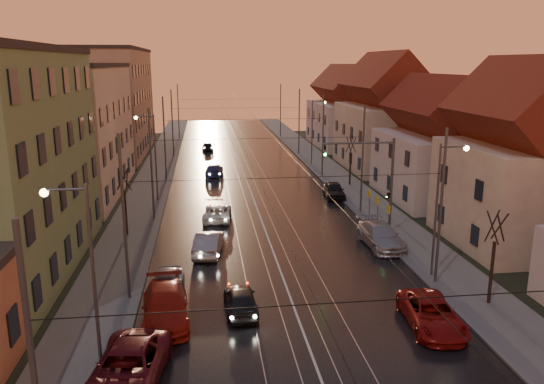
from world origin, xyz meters
name	(u,v)px	position (x,y,z in m)	size (l,w,h in m)	color
road	(245,176)	(0.00, 40.00, 0.02)	(16.00, 120.00, 0.04)	black
sidewalk_left	(154,178)	(-10.00, 40.00, 0.07)	(4.00, 120.00, 0.15)	#4C4C4C
sidewalk_right	(332,174)	(10.00, 40.00, 0.07)	(4.00, 120.00, 0.15)	#4C4C4C
tram_rail_0	(225,177)	(-2.20, 40.00, 0.06)	(0.06, 120.00, 0.03)	gray
tram_rail_1	(238,176)	(-0.77, 40.00, 0.06)	(0.06, 120.00, 0.03)	gray
tram_rail_2	(252,176)	(0.77, 40.00, 0.06)	(0.06, 120.00, 0.03)	gray
tram_rail_3	(264,176)	(2.20, 40.00, 0.06)	(0.06, 120.00, 0.03)	gray
apartment_left_2	(64,132)	(-17.50, 34.00, 6.00)	(10.00, 20.00, 12.00)	beige
apartment_left_3	(108,103)	(-17.50, 58.00, 7.00)	(10.00, 24.00, 14.00)	tan
house_right_1	(521,168)	(17.00, 15.00, 5.45)	(8.67, 10.20, 10.80)	tan
house_right_2	(438,149)	(17.00, 28.00, 4.64)	(9.18, 12.24, 9.20)	beige
house_right_3	(385,120)	(17.00, 43.00, 5.80)	(9.18, 14.28, 11.50)	tan
house_right_4	(345,113)	(17.00, 61.00, 5.05)	(9.18, 16.32, 10.00)	beige
catenary_pole_l_1	(124,220)	(-8.60, 9.00, 4.50)	(0.16, 0.16, 9.00)	#595B60
catenary_pole_r_1	(441,209)	(8.60, 9.00, 4.50)	(0.16, 0.16, 9.00)	#595B60
catenary_pole_l_2	(151,166)	(-8.60, 24.00, 4.50)	(0.16, 0.16, 9.00)	#595B60
catenary_pole_r_2	(362,161)	(8.60, 24.00, 4.50)	(0.16, 0.16, 9.00)	#595B60
catenary_pole_l_3	(165,139)	(-8.60, 39.00, 4.50)	(0.16, 0.16, 9.00)	#595B60
catenary_pole_r_3	(323,137)	(8.60, 39.00, 4.50)	(0.16, 0.16, 9.00)	#595B60
catenary_pole_l_4	(172,124)	(-8.60, 54.00, 4.50)	(0.16, 0.16, 9.00)	#595B60
catenary_pole_r_4	(299,122)	(8.60, 54.00, 4.50)	(0.16, 0.16, 9.00)	#595B60
catenary_pole_l_5	(178,112)	(-8.60, 72.00, 4.50)	(0.16, 0.16, 9.00)	#595B60
catenary_pole_r_5	(281,111)	(8.60, 72.00, 4.50)	(0.16, 0.16, 9.00)	#595B60
street_lamp_0	(84,262)	(-9.10, 2.00, 4.89)	(1.75, 0.32, 8.00)	#595B60
street_lamp_1	(442,197)	(9.10, 10.00, 4.89)	(1.75, 0.32, 8.00)	#595B60
street_lamp_2	(152,149)	(-9.10, 30.00, 4.89)	(1.75, 0.32, 8.00)	#595B60
street_lamp_3	(315,126)	(9.10, 46.00, 4.89)	(1.75, 0.32, 8.00)	#595B60
traffic_light_mast	(379,174)	(7.99, 18.00, 4.60)	(5.30, 0.32, 7.20)	#595B60
bare_tree_0	(125,204)	(-10.20, 20.00, 2.49)	(1.09, 1.09, 5.11)	black
bare_tree_1	(493,261)	(10.20, 6.00, 2.49)	(1.09, 1.09, 5.11)	black
bare_tree_2	(350,162)	(10.40, 34.00, 2.49)	(1.09, 1.09, 5.11)	black
driving_car_0	(241,300)	(-2.77, 6.83, 0.67)	(1.58, 3.92, 1.34)	black
driving_car_1	(209,243)	(-4.30, 15.63, 0.76)	(1.60, 4.59, 1.51)	#9D9DA2
driving_car_2	(217,212)	(-3.51, 23.43, 0.63)	(2.11, 4.57, 1.27)	white
driving_car_3	(214,170)	(-3.41, 40.81, 0.68)	(1.89, 4.65, 1.35)	#191F4B
driving_car_4	(208,146)	(-3.96, 58.73, 0.64)	(1.52, 3.79, 1.29)	black
parked_left_1	(127,369)	(-7.60, 0.97, 0.79)	(2.61, 5.65, 1.57)	#5A0F18
parked_left_2	(165,306)	(-6.50, 6.35, 0.79)	(2.22, 5.45, 1.58)	maroon
parked_left_3	(166,284)	(-6.66, 9.25, 0.70)	(1.65, 4.11, 1.40)	#A7A7AD
parked_right_0	(432,314)	(6.20, 4.08, 0.70)	(2.32, 5.03, 1.40)	maroon
parked_right_1	(381,235)	(7.54, 15.61, 0.79)	(2.20, 5.41, 1.57)	#A9A9AF
parked_right_2	(334,190)	(7.60, 29.37, 0.74)	(1.74, 4.32, 1.47)	black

